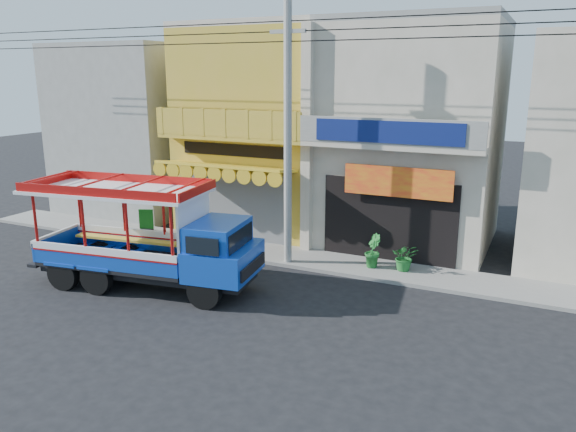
{
  "coord_description": "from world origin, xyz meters",
  "views": [
    {
      "loc": [
        6.75,
        -13.11,
        6.35
      ],
      "look_at": [
        -0.62,
        2.5,
        1.94
      ],
      "focal_mm": 35.0,
      "sensor_mm": 36.0,
      "label": 1
    }
  ],
  "objects_px": {
    "utility_pole": "(292,116)",
    "potted_plant_a": "(405,257)",
    "green_sign": "(146,222)",
    "potted_plant_b": "(372,251)",
    "songthaew_truck": "(160,239)"
  },
  "relations": [
    {
      "from": "songthaew_truck",
      "to": "potted_plant_b",
      "type": "bearing_deg",
      "value": 39.71
    },
    {
      "from": "songthaew_truck",
      "to": "potted_plant_b",
      "type": "xyz_separation_m",
      "value": [
        5.23,
        4.35,
        -0.9
      ]
    },
    {
      "from": "utility_pole",
      "to": "potted_plant_a",
      "type": "bearing_deg",
      "value": 12.55
    },
    {
      "from": "green_sign",
      "to": "potted_plant_a",
      "type": "relative_size",
      "value": 0.97
    },
    {
      "from": "potted_plant_a",
      "to": "potted_plant_b",
      "type": "xyz_separation_m",
      "value": [
        -1.07,
        -0.1,
        0.1
      ]
    },
    {
      "from": "utility_pole",
      "to": "potted_plant_a",
      "type": "height_order",
      "value": "utility_pole"
    },
    {
      "from": "utility_pole",
      "to": "green_sign",
      "type": "distance_m",
      "value": 8.41
    },
    {
      "from": "green_sign",
      "to": "potted_plant_a",
      "type": "bearing_deg",
      "value": -1.19
    },
    {
      "from": "utility_pole",
      "to": "green_sign",
      "type": "xyz_separation_m",
      "value": [
        -7.0,
        1.04,
        -4.54
      ]
    },
    {
      "from": "utility_pole",
      "to": "songthaew_truck",
      "type": "relative_size",
      "value": 3.87
    },
    {
      "from": "utility_pole",
      "to": "potted_plant_a",
      "type": "relative_size",
      "value": 30.68
    },
    {
      "from": "utility_pole",
      "to": "potted_plant_b",
      "type": "relative_size",
      "value": 25.34
    },
    {
      "from": "potted_plant_a",
      "to": "potted_plant_b",
      "type": "height_order",
      "value": "potted_plant_b"
    },
    {
      "from": "utility_pole",
      "to": "songthaew_truck",
      "type": "distance_m",
      "value": 5.67
    },
    {
      "from": "songthaew_truck",
      "to": "green_sign",
      "type": "xyz_separation_m",
      "value": [
        -4.37,
        4.67,
        -1.08
      ]
    }
  ]
}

